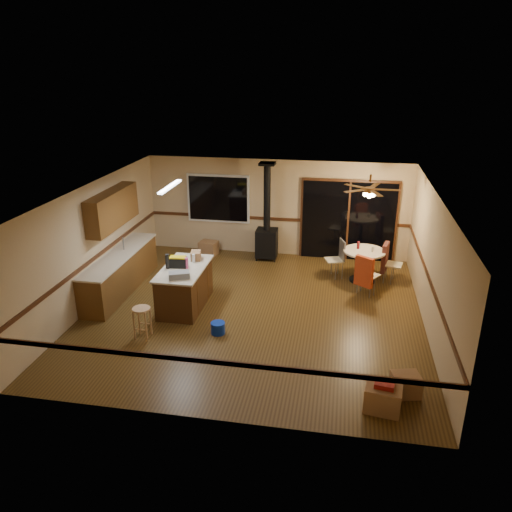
% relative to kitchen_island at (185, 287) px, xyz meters
% --- Properties ---
extents(floor, '(7.00, 7.00, 0.00)m').
position_rel_kitchen_island_xyz_m(floor, '(1.50, 0.00, -0.45)').
color(floor, '#4D3415').
rests_on(floor, ground).
extents(ceiling, '(7.00, 7.00, 0.00)m').
position_rel_kitchen_island_xyz_m(ceiling, '(1.50, 0.00, 2.15)').
color(ceiling, silver).
rests_on(ceiling, ground).
extents(wall_back, '(7.00, 0.00, 7.00)m').
position_rel_kitchen_island_xyz_m(wall_back, '(1.50, 3.50, 0.85)').
color(wall_back, tan).
rests_on(wall_back, ground).
extents(wall_front, '(7.00, 0.00, 7.00)m').
position_rel_kitchen_island_xyz_m(wall_front, '(1.50, -3.50, 0.85)').
color(wall_front, tan).
rests_on(wall_front, ground).
extents(wall_left, '(0.00, 7.00, 7.00)m').
position_rel_kitchen_island_xyz_m(wall_left, '(-2.00, 0.00, 0.85)').
color(wall_left, tan).
rests_on(wall_left, ground).
extents(wall_right, '(0.00, 7.00, 7.00)m').
position_rel_kitchen_island_xyz_m(wall_right, '(5.00, 0.00, 0.85)').
color(wall_right, tan).
rests_on(wall_right, ground).
extents(chair_rail, '(7.00, 7.00, 0.08)m').
position_rel_kitchen_island_xyz_m(chair_rail, '(1.50, 0.00, 0.55)').
color(chair_rail, '#412110').
rests_on(chair_rail, ground).
extents(window, '(1.72, 0.10, 1.32)m').
position_rel_kitchen_island_xyz_m(window, '(-0.10, 3.45, 1.05)').
color(window, black).
rests_on(window, ground).
extents(sliding_door, '(2.52, 0.10, 2.10)m').
position_rel_kitchen_island_xyz_m(sliding_door, '(3.40, 3.45, 0.60)').
color(sliding_door, black).
rests_on(sliding_door, ground).
extents(lower_cabinets, '(0.60, 3.00, 0.86)m').
position_rel_kitchen_island_xyz_m(lower_cabinets, '(-1.70, 0.50, -0.02)').
color(lower_cabinets, brown).
rests_on(lower_cabinets, ground).
extents(countertop, '(0.64, 3.04, 0.04)m').
position_rel_kitchen_island_xyz_m(countertop, '(-1.70, 0.50, 0.43)').
color(countertop, beige).
rests_on(countertop, lower_cabinets).
extents(upper_cabinets, '(0.35, 2.00, 0.80)m').
position_rel_kitchen_island_xyz_m(upper_cabinets, '(-1.83, 0.70, 1.45)').
color(upper_cabinets, brown).
rests_on(upper_cabinets, ground).
extents(kitchen_island, '(0.88, 1.68, 0.90)m').
position_rel_kitchen_island_xyz_m(kitchen_island, '(0.00, 0.00, 0.00)').
color(kitchen_island, '#412510').
rests_on(kitchen_island, ground).
extents(wood_stove, '(0.55, 0.50, 2.52)m').
position_rel_kitchen_island_xyz_m(wood_stove, '(1.30, 3.05, 0.28)').
color(wood_stove, black).
rests_on(wood_stove, ground).
extents(ceiling_fan, '(0.24, 0.24, 0.55)m').
position_rel_kitchen_island_xyz_m(ceiling_fan, '(3.81, 2.04, 1.76)').
color(ceiling_fan, brown).
rests_on(ceiling_fan, ceiling).
extents(fluorescent_strip, '(0.10, 1.20, 0.04)m').
position_rel_kitchen_island_xyz_m(fluorescent_strip, '(-0.30, 0.30, 2.11)').
color(fluorescent_strip, white).
rests_on(fluorescent_strip, ceiling).
extents(toolbox_grey, '(0.47, 0.37, 0.13)m').
position_rel_kitchen_island_xyz_m(toolbox_grey, '(0.08, -0.53, 0.51)').
color(toolbox_grey, slate).
rests_on(toolbox_grey, kitchen_island).
extents(toolbox_black, '(0.39, 0.23, 0.20)m').
position_rel_kitchen_island_xyz_m(toolbox_black, '(-0.12, 0.02, 0.55)').
color(toolbox_black, black).
rests_on(toolbox_black, kitchen_island).
extents(toolbox_yellow_lid, '(0.35, 0.21, 0.03)m').
position_rel_kitchen_island_xyz_m(toolbox_yellow_lid, '(-0.12, 0.02, 0.67)').
color(toolbox_yellow_lid, gold).
rests_on(toolbox_yellow_lid, toolbox_black).
extents(box_on_island, '(0.26, 0.32, 0.19)m').
position_rel_kitchen_island_xyz_m(box_on_island, '(0.12, 0.49, 0.54)').
color(box_on_island, olive).
rests_on(box_on_island, kitchen_island).
extents(bottle_dark, '(0.10, 0.10, 0.31)m').
position_rel_kitchen_island_xyz_m(bottle_dark, '(-0.32, -0.09, 0.60)').
color(bottle_dark, black).
rests_on(bottle_dark, kitchen_island).
extents(bottle_pink, '(0.10, 0.10, 0.23)m').
position_rel_kitchen_island_xyz_m(bottle_pink, '(0.07, -0.02, 0.56)').
color(bottle_pink, '#D84C8C').
rests_on(bottle_pink, kitchen_island).
extents(bottle_white, '(0.08, 0.08, 0.19)m').
position_rel_kitchen_island_xyz_m(bottle_white, '(0.13, 0.31, 0.54)').
color(bottle_white, white).
rests_on(bottle_white, kitchen_island).
extents(bar_stool, '(0.36, 0.36, 0.62)m').
position_rel_kitchen_island_xyz_m(bar_stool, '(-0.40, -1.41, -0.14)').
color(bar_stool, tan).
rests_on(bar_stool, floor).
extents(blue_bucket, '(0.30, 0.30, 0.23)m').
position_rel_kitchen_island_xyz_m(blue_bucket, '(0.98, -1.03, -0.34)').
color(blue_bucket, '#0B2BA3').
rests_on(blue_bucket, floor).
extents(dining_table, '(1.00, 1.00, 0.78)m').
position_rel_kitchen_island_xyz_m(dining_table, '(3.81, 2.04, 0.08)').
color(dining_table, black).
rests_on(dining_table, ground).
extents(glass_red, '(0.08, 0.08, 0.18)m').
position_rel_kitchen_island_xyz_m(glass_red, '(3.66, 2.14, 0.42)').
color(glass_red, '#590C14').
rests_on(glass_red, dining_table).
extents(glass_cream, '(0.07, 0.07, 0.12)m').
position_rel_kitchen_island_xyz_m(glass_cream, '(3.99, 1.99, 0.39)').
color(glass_cream, beige).
rests_on(glass_cream, dining_table).
extents(chair_left, '(0.51, 0.51, 0.51)m').
position_rel_kitchen_island_xyz_m(chair_left, '(3.21, 2.17, 0.14)').
color(chair_left, '#C4B891').
rests_on(chair_left, ground).
extents(chair_near, '(0.61, 0.62, 0.70)m').
position_rel_kitchen_island_xyz_m(chair_near, '(3.81, 1.19, 0.14)').
color(chair_near, '#C4B891').
rests_on(chair_near, ground).
extents(chair_right, '(0.55, 0.52, 0.70)m').
position_rel_kitchen_island_xyz_m(chair_right, '(4.33, 2.13, 0.14)').
color(chair_right, '#C4B891').
rests_on(chair_right, ground).
extents(box_under_window, '(0.53, 0.46, 0.38)m').
position_rel_kitchen_island_xyz_m(box_under_window, '(-0.32, 3.10, -0.26)').
color(box_under_window, olive).
rests_on(box_under_window, floor).
extents(box_corner_a, '(0.60, 0.53, 0.41)m').
position_rel_kitchen_island_xyz_m(box_corner_a, '(4.01, -2.80, -0.25)').
color(box_corner_a, olive).
rests_on(box_corner_a, floor).
extents(box_corner_b, '(0.50, 0.46, 0.35)m').
position_rel_kitchen_island_xyz_m(box_corner_b, '(4.39, -2.36, -0.28)').
color(box_corner_b, olive).
rests_on(box_corner_b, floor).
extents(box_small_red, '(0.32, 0.28, 0.08)m').
position_rel_kitchen_island_xyz_m(box_small_red, '(4.01, -2.80, -0.01)').
color(box_small_red, maroon).
rests_on(box_small_red, box_corner_a).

